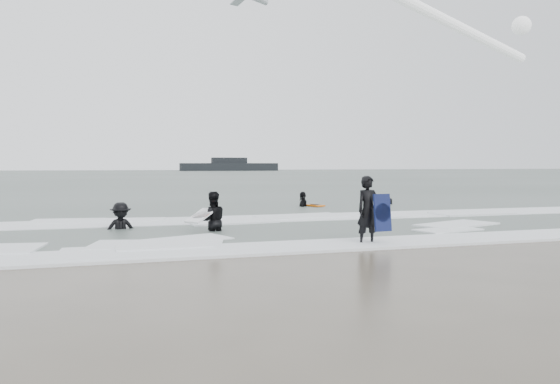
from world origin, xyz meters
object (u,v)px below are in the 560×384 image
object	(u,v)px
surfer_wading	(212,232)
airshow_jet	(418,14)
surfer_right_far	(389,205)
surfer_right_near	(303,207)
surfer_breaker	(121,231)
vessel_horizon	(229,166)
surfer_centre	(368,245)

from	to	relation	value
surfer_wading	airshow_jet	bearing A→B (deg)	-128.37
surfer_wading	surfer_right_far	world-z (taller)	surfer_wading
surfer_right_near	surfer_wading	bearing A→B (deg)	-6.98
surfer_breaker	vessel_horizon	world-z (taller)	vessel_horizon
surfer_right_near	surfer_right_far	xyz separation A→B (m)	(4.59, 0.09, 0.00)
surfer_centre	surfer_right_far	bearing A→B (deg)	52.12
surfer_centre	surfer_right_near	bearing A→B (deg)	71.18
surfer_right_far	vessel_horizon	xyz separation A→B (m)	(16.48, 127.23, 1.39)
surfer_centre	surfer_right_near	xyz separation A→B (m)	(2.23, 11.87, 0.00)
surfer_centre	surfer_wading	xyz separation A→B (m)	(-3.46, 3.65, 0.00)
surfer_right_far	vessel_horizon	distance (m)	128.30
surfer_wading	surfer_right_near	distance (m)	9.99
surfer_centre	surfer_right_far	world-z (taller)	surfer_centre
surfer_centre	airshow_jet	size ratio (longest dim) A/B	0.04
surfer_right_near	surfer_centre	bearing A→B (deg)	17.10
surfer_centre	surfer_wading	size ratio (longest dim) A/B	1.00
surfer_breaker	airshow_jet	xyz separation A→B (m)	(37.43, 46.50, 21.59)
surfer_right_far	airshow_jet	bearing A→B (deg)	-148.45
surfer_wading	surfer_breaker	bearing A→B (deg)	-25.05
surfer_breaker	vessel_horizon	xyz separation A→B (m)	(29.46, 134.41, 1.39)
surfer_wading	airshow_jet	distance (m)	62.79
vessel_horizon	surfer_breaker	bearing A→B (deg)	-102.36
surfer_right_near	vessel_horizon	xyz separation A→B (m)	(21.08, 127.32, 1.39)
surfer_centre	airshow_jet	xyz separation A→B (m)	(31.28, 51.29, 21.59)
surfer_breaker	surfer_right_far	world-z (taller)	surfer_breaker
surfer_wading	airshow_jet	xyz separation A→B (m)	(34.74, 47.63, 21.59)
surfer_wading	surfer_right_far	size ratio (longest dim) A/B	1.18
surfer_breaker	vessel_horizon	distance (m)	137.60
airshow_jet	surfer_centre	bearing A→B (deg)	-121.38
surfer_centre	surfer_wading	bearing A→B (deg)	125.29
surfer_wading	surfer_right_near	world-z (taller)	surfer_right_near
surfer_breaker	vessel_horizon	size ratio (longest dim) A/B	0.06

